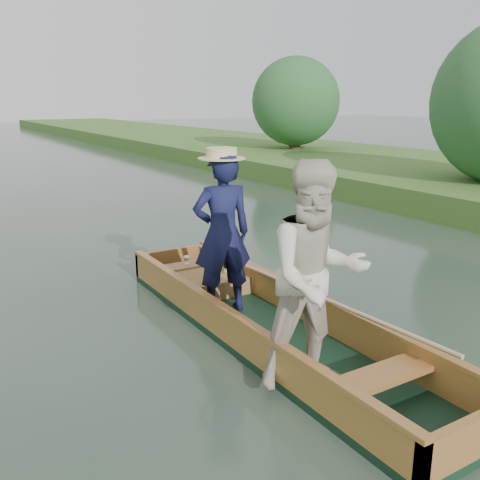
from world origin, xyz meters
TOP-DOWN VIEW (x-y plane):
  - ground at (0.00, 0.00)m, footprint 120.00×120.00m
  - trees_far at (1.13, 7.85)m, footprint 22.56×13.40m
  - punt at (-0.15, -0.25)m, footprint 1.39×5.00m

SIDE VIEW (x-z plane):
  - ground at x=0.00m, z-range 0.00..0.00m
  - punt at x=-0.15m, z-range -0.27..1.76m
  - trees_far at x=1.13m, z-range 0.19..4.76m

